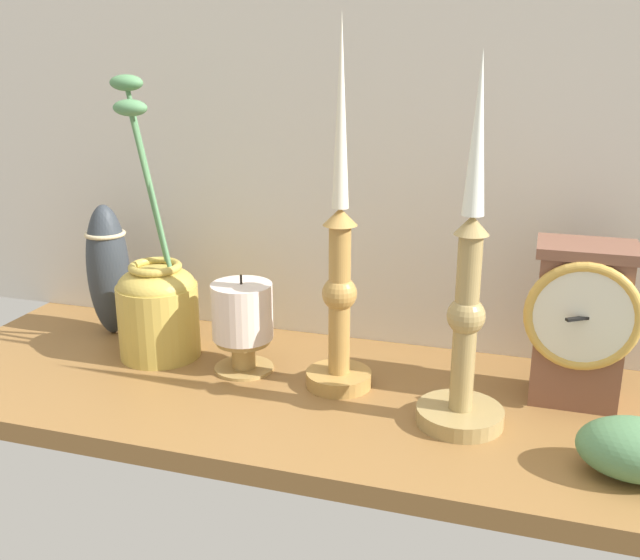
# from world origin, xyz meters

# --- Properties ---
(ground_plane) EXTENTS (1.00, 0.36, 0.02)m
(ground_plane) POSITION_xyz_m (0.00, 0.00, -0.01)
(ground_plane) COLOR olive
(back_wall) EXTENTS (1.20, 0.02, 0.65)m
(back_wall) POSITION_xyz_m (0.00, 0.18, 0.33)
(back_wall) COLOR silver
(back_wall) RESTS_ON ground_plane
(mantel_clock) EXTENTS (0.12, 0.10, 0.19)m
(mantel_clock) POSITION_xyz_m (0.31, 0.06, 0.10)
(mantel_clock) COLOR brown
(mantel_clock) RESTS_ON ground_plane
(candlestick_tall_left) EXTENTS (0.08, 0.08, 0.43)m
(candlestick_tall_left) POSITION_xyz_m (0.04, 0.02, 0.13)
(candlestick_tall_left) COLOR #B08441
(candlestick_tall_left) RESTS_ON ground_plane
(candlestick_tall_center) EXTENTS (0.10, 0.10, 0.40)m
(candlestick_tall_center) POSITION_xyz_m (0.19, -0.03, 0.12)
(candlestick_tall_center) COLOR #A28851
(candlestick_tall_center) RESTS_ON ground_plane
(brass_vase_jar) EXTENTS (0.11, 0.11, 0.36)m
(brass_vase_jar) POSITION_xyz_m (-0.22, 0.04, 0.08)
(brass_vase_jar) COLOR gold
(brass_vase_jar) RESTS_ON ground_plane
(pillar_candle_front) EXTENTS (0.08, 0.08, 0.13)m
(pillar_candle_front) POSITION_xyz_m (-0.09, 0.03, 0.07)
(pillar_candle_front) COLOR tan
(pillar_candle_front) RESTS_ON ground_plane
(tall_ceramic_vase) EXTENTS (0.06, 0.06, 0.19)m
(tall_ceramic_vase) POSITION_xyz_m (-0.33, 0.09, 0.10)
(tall_ceramic_vase) COLOR #2F363C
(tall_ceramic_vase) RESTS_ON ground_plane
(ivy_sprig) EXTENTS (0.11, 0.08, 0.06)m
(ivy_sprig) POSITION_xyz_m (0.36, -0.09, 0.03)
(ivy_sprig) COLOR #508052
(ivy_sprig) RESTS_ON ground_plane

